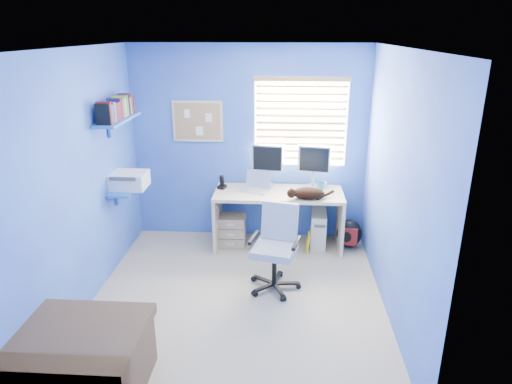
# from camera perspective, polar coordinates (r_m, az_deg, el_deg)

# --- Properties ---
(floor) EXTENTS (3.00, 3.20, 0.00)m
(floor) POSITION_cam_1_polar(r_m,az_deg,el_deg) (4.89, -2.30, -13.11)
(floor) COLOR tan
(floor) RESTS_ON ground
(ceiling) EXTENTS (3.00, 3.20, 0.00)m
(ceiling) POSITION_cam_1_polar(r_m,az_deg,el_deg) (4.12, -2.79, 17.59)
(ceiling) COLOR white
(ceiling) RESTS_ON wall_back
(wall_back) EXTENTS (3.00, 0.01, 2.50)m
(wall_back) POSITION_cam_1_polar(r_m,az_deg,el_deg) (5.88, -0.87, 5.91)
(wall_back) COLOR #3B4AB4
(wall_back) RESTS_ON ground
(wall_front) EXTENTS (3.00, 0.01, 2.50)m
(wall_front) POSITION_cam_1_polar(r_m,az_deg,el_deg) (2.89, -5.90, -9.37)
(wall_front) COLOR #3B4AB4
(wall_front) RESTS_ON ground
(wall_left) EXTENTS (0.01, 3.20, 2.50)m
(wall_left) POSITION_cam_1_polar(r_m,az_deg,el_deg) (4.74, -20.85, 1.20)
(wall_left) COLOR #3B4AB4
(wall_left) RESTS_ON ground
(wall_right) EXTENTS (0.01, 3.20, 2.50)m
(wall_right) POSITION_cam_1_polar(r_m,az_deg,el_deg) (4.45, 17.07, 0.45)
(wall_right) COLOR #3B4AB4
(wall_right) RESTS_ON ground
(desk) EXTENTS (1.60, 0.65, 0.74)m
(desk) POSITION_cam_1_polar(r_m,az_deg,el_deg) (5.81, 2.80, -3.43)
(desk) COLOR beige
(desk) RESTS_ON floor
(laptop) EXTENTS (0.39, 0.35, 0.22)m
(laptop) POSITION_cam_1_polar(r_m,az_deg,el_deg) (5.67, -0.13, 1.20)
(laptop) COLOR silver
(laptop) RESTS_ON desk
(monitor_left) EXTENTS (0.41, 0.18, 0.54)m
(monitor_left) POSITION_cam_1_polar(r_m,az_deg,el_deg) (5.82, 1.42, 3.33)
(monitor_left) COLOR silver
(monitor_left) RESTS_ON desk
(monitor_right) EXTENTS (0.42, 0.19, 0.54)m
(monitor_right) POSITION_cam_1_polar(r_m,az_deg,el_deg) (5.82, 7.21, 3.15)
(monitor_right) COLOR silver
(monitor_right) RESTS_ON desk
(phone) EXTENTS (0.12, 0.13, 0.17)m
(phone) POSITION_cam_1_polar(r_m,az_deg,el_deg) (5.79, -4.28, 1.26)
(phone) COLOR black
(phone) RESTS_ON desk
(mug) EXTENTS (0.10, 0.09, 0.10)m
(mug) POSITION_cam_1_polar(r_m,az_deg,el_deg) (5.79, 8.06, 0.77)
(mug) COLOR teal
(mug) RESTS_ON desk
(cd_spindle) EXTENTS (0.13, 0.13, 0.07)m
(cd_spindle) POSITION_cam_1_polar(r_m,az_deg,el_deg) (5.89, 8.26, 0.92)
(cd_spindle) COLOR silver
(cd_spindle) RESTS_ON desk
(cat) EXTENTS (0.42, 0.28, 0.14)m
(cat) POSITION_cam_1_polar(r_m,az_deg,el_deg) (5.45, 6.55, -0.17)
(cat) COLOR black
(cat) RESTS_ON desk
(tower_pc) EXTENTS (0.21, 0.45, 0.45)m
(tower_pc) POSITION_cam_1_polar(r_m,az_deg,el_deg) (5.95, 7.80, -4.54)
(tower_pc) COLOR beige
(tower_pc) RESTS_ON floor
(drawer_boxes) EXTENTS (0.35, 0.28, 0.41)m
(drawer_boxes) POSITION_cam_1_polar(r_m,az_deg,el_deg) (5.92, -3.06, -4.77)
(drawer_boxes) COLOR tan
(drawer_boxes) RESTS_ON floor
(yellow_book) EXTENTS (0.03, 0.17, 0.24)m
(yellow_book) POSITION_cam_1_polar(r_m,az_deg,el_deg) (5.81, 6.49, -6.27)
(yellow_book) COLOR yellow
(yellow_book) RESTS_ON floor
(backpack) EXTENTS (0.37, 0.31, 0.38)m
(backpack) POSITION_cam_1_polar(r_m,az_deg,el_deg) (5.96, 11.57, -5.11)
(backpack) COLOR black
(backpack) RESTS_ON floor
(bed_corner) EXTENTS (1.12, 0.80, 0.54)m
(bed_corner) POSITION_cam_1_polar(r_m,az_deg,el_deg) (3.96, -22.40, -19.03)
(bed_corner) COLOR brown
(bed_corner) RESTS_ON floor
(office_chair) EXTENTS (0.64, 0.64, 0.91)m
(office_chair) POSITION_cam_1_polar(r_m,az_deg,el_deg) (4.93, 2.45, -8.24)
(office_chair) COLOR black
(office_chair) RESTS_ON floor
(window_blinds) EXTENTS (1.15, 0.05, 1.10)m
(window_blinds) POSITION_cam_1_polar(r_m,az_deg,el_deg) (5.77, 5.61, 8.60)
(window_blinds) COLOR white
(window_blinds) RESTS_ON ground
(corkboard) EXTENTS (0.64, 0.02, 0.52)m
(corkboard) POSITION_cam_1_polar(r_m,az_deg,el_deg) (5.88, -7.31, 8.75)
(corkboard) COLOR beige
(corkboard) RESTS_ON ground
(wall_shelves) EXTENTS (0.42, 0.90, 1.05)m
(wall_shelves) POSITION_cam_1_polar(r_m,az_deg,el_deg) (5.31, -16.43, 5.64)
(wall_shelves) COLOR #2D5FB8
(wall_shelves) RESTS_ON ground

